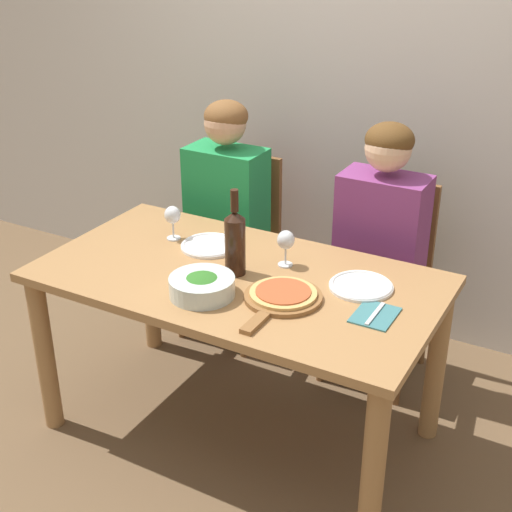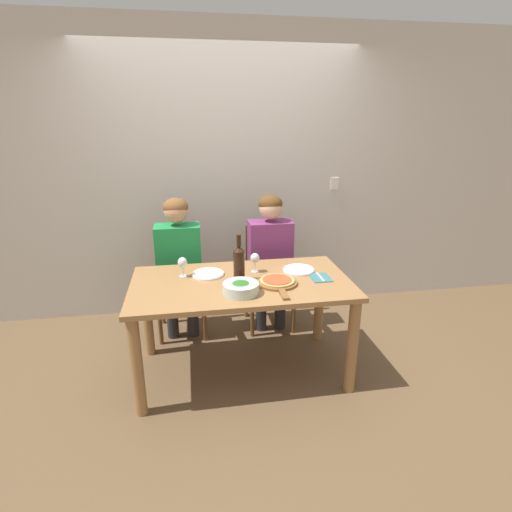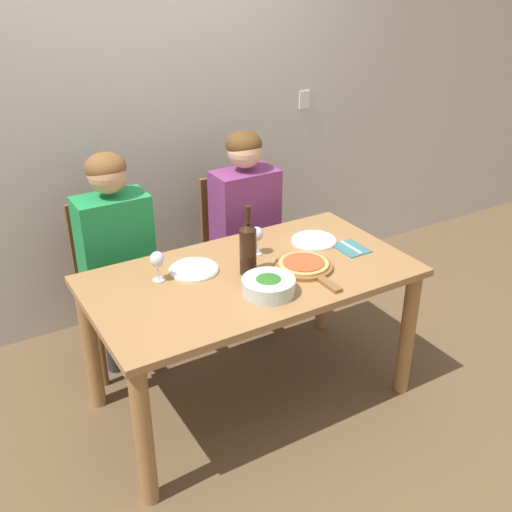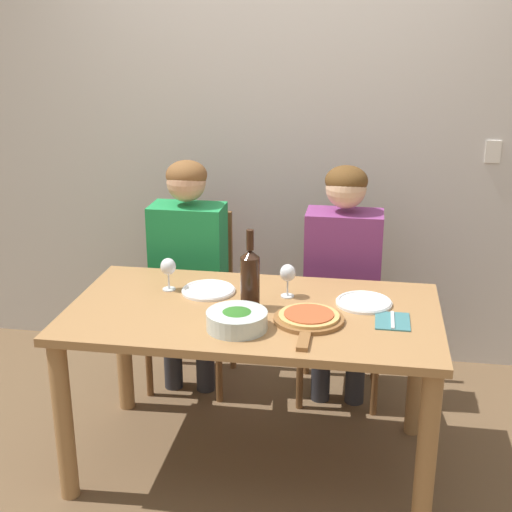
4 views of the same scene
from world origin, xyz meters
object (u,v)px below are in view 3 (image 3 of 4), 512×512
object	(u,v)px
broccoli_bowl	(268,286)
person_woman	(116,243)
wine_glass_right	(257,235)
person_man	(247,214)
dinner_plate_right	(314,240)
wine_glass_left	(157,261)
wine_bottle	(248,247)
fork_on_napkin	(351,248)
dinner_plate_left	(194,269)
chair_right	(238,244)
chair_left	(114,275)
pizza_on_board	(305,266)

from	to	relation	value
broccoli_bowl	person_woman	bearing A→B (deg)	116.32
wine_glass_right	person_man	bearing A→B (deg)	65.66
dinner_plate_right	wine_glass_left	size ratio (longest dim) A/B	1.61
wine_bottle	fork_on_napkin	world-z (taller)	wine_bottle
wine_glass_left	wine_glass_right	xyz separation A→B (m)	(0.54, 0.01, 0.00)
fork_on_napkin	dinner_plate_left	bearing A→B (deg)	166.35
person_woman	wine_bottle	size ratio (longest dim) A/B	3.58
chair_right	broccoli_bowl	bearing A→B (deg)	-111.36
person_woman	chair_left	bearing A→B (deg)	90.00
wine_bottle	wine_glass_left	size ratio (longest dim) A/B	2.31
chair_left	fork_on_napkin	world-z (taller)	chair_left
person_man	wine_bottle	size ratio (longest dim) A/B	3.58
person_woman	wine_glass_left	size ratio (longest dim) A/B	8.27
chair_right	wine_glass_right	xyz separation A→B (m)	(-0.22, -0.60, 0.35)
chair_left	wine_glass_left	world-z (taller)	chair_left
chair_right	broccoli_bowl	world-z (taller)	chair_right
chair_left	wine_glass_left	distance (m)	0.70
wine_glass_left	dinner_plate_left	bearing A→B (deg)	0.56
chair_right	chair_left	bearing A→B (deg)	180.00
chair_left	fork_on_napkin	distance (m)	1.33
dinner_plate_right	wine_glass_right	bearing A→B (deg)	174.43
wine_bottle	wine_glass_left	world-z (taller)	wine_bottle
person_man	dinner_plate_left	bearing A→B (deg)	-139.59
dinner_plate_left	pizza_on_board	distance (m)	0.54
chair_left	dinner_plate_left	world-z (taller)	chair_left
person_man	pizza_on_board	distance (m)	0.76
chair_right	wine_bottle	world-z (taller)	wine_bottle
wine_glass_right	chair_right	bearing A→B (deg)	69.72
wine_glass_left	fork_on_napkin	distance (m)	1.02
wine_bottle	dinner_plate_left	world-z (taller)	wine_bottle
person_man	dinner_plate_right	bearing A→B (deg)	-77.53
person_man	fork_on_napkin	size ratio (longest dim) A/B	6.94
person_man	broccoli_bowl	distance (m)	0.94
person_woman	pizza_on_board	bearing A→B (deg)	-46.93
dinner_plate_right	wine_glass_right	xyz separation A→B (m)	(-0.34, 0.03, 0.10)
chair_left	dinner_plate_left	bearing A→B (deg)	-69.59
person_woman	fork_on_napkin	xyz separation A→B (m)	(1.04, -0.69, 0.00)
person_woman	wine_bottle	world-z (taller)	person_woman
wine_glass_right	wine_glass_left	bearing A→B (deg)	-179.42
person_man	dinner_plate_right	distance (m)	0.53
chair_right	pizza_on_board	distance (m)	0.90
broccoli_bowl	wine_glass_left	size ratio (longest dim) A/B	1.62
person_woman	dinner_plate_right	world-z (taller)	person_woman
dinner_plate_right	wine_bottle	bearing A→B (deg)	-165.53
wine_glass_left	fork_on_napkin	size ratio (longest dim) A/B	0.84
pizza_on_board	person_woman	bearing A→B (deg)	133.07
person_man	dinner_plate_left	size ratio (longest dim) A/B	5.15
broccoli_bowl	dinner_plate_left	size ratio (longest dim) A/B	1.01
chair_right	wine_glass_right	world-z (taller)	chair_right
person_man	fork_on_napkin	world-z (taller)	person_man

